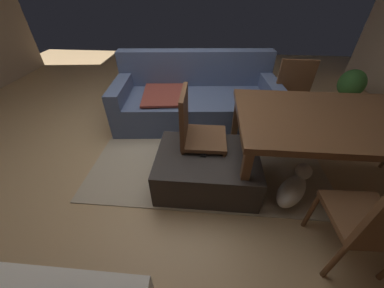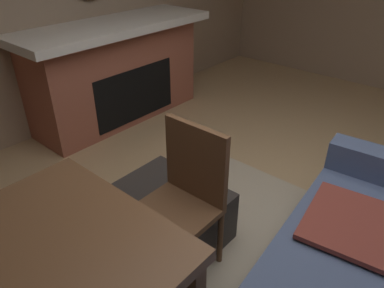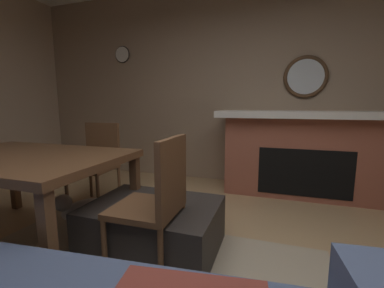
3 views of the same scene
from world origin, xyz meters
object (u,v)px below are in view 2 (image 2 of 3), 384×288
object	(u,v)px
fireplace	(117,72)
ottoman_coffee_table	(147,231)
dining_chair_west	(184,193)
tv_remote	(155,206)

from	to	relation	value
fireplace	ottoman_coffee_table	size ratio (longest dim) A/B	2.15
ottoman_coffee_table	dining_chair_west	bearing A→B (deg)	124.14
tv_remote	dining_chair_west	bearing A→B (deg)	122.31
dining_chair_west	ottoman_coffee_table	bearing A→B (deg)	-55.86
fireplace	tv_remote	world-z (taller)	fireplace
fireplace	ottoman_coffee_table	xyz separation A→B (m)	(1.22, 1.74, -0.35)
ottoman_coffee_table	tv_remote	size ratio (longest dim) A/B	6.16
fireplace	ottoman_coffee_table	bearing A→B (deg)	55.05
fireplace	ottoman_coffee_table	distance (m)	2.15
fireplace	ottoman_coffee_table	world-z (taller)	fireplace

